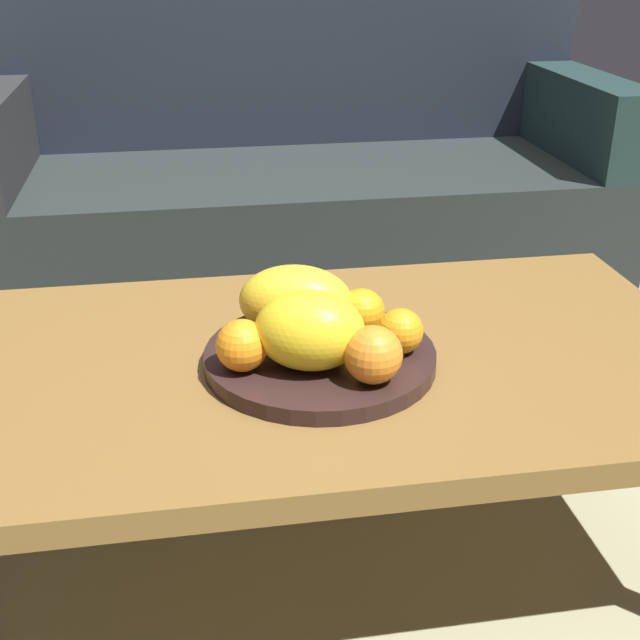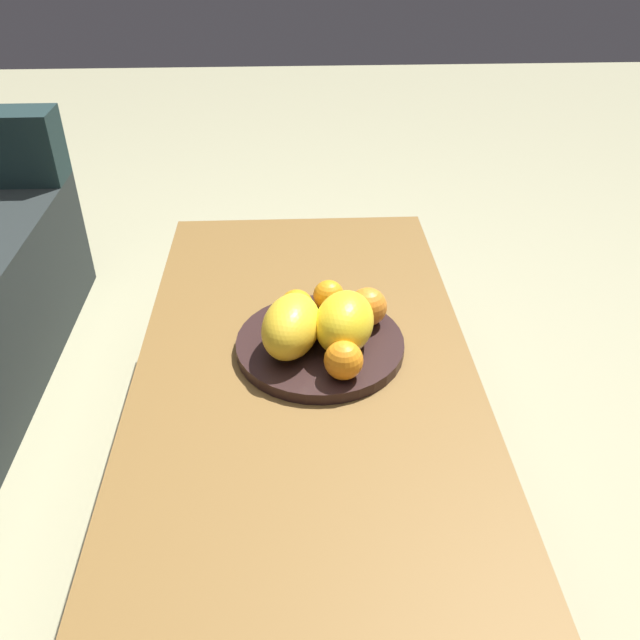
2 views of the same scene
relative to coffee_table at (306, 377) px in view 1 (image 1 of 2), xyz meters
The scene contains 11 objects.
ground_plane 0.35m from the coffee_table, ahead, with size 8.00×8.00×0.00m, color tan.
coffee_table is the anchor object (origin of this frame).
couch 1.14m from the coffee_table, 82.56° to the left, with size 1.70×0.70×0.90m.
fruit_bowl 0.06m from the coffee_table, 60.89° to the right, with size 0.35×0.35×0.03m, color black.
melon_large_front 0.12m from the coffee_table, 110.94° to the left, with size 0.17×0.11×0.11m, color yellow.
melon_smaller_beside 0.14m from the coffee_table, 93.62° to the right, with size 0.16×0.12×0.12m, color yellow.
orange_front 0.17m from the coffee_table, 22.72° to the right, with size 0.07×0.07×0.07m, color orange.
orange_left 0.13m from the coffee_table, ahead, with size 0.07×0.07×0.07m, color orange.
orange_right 0.16m from the coffee_table, 145.01° to the right, with size 0.08×0.08×0.08m, color orange.
orange_back 0.19m from the coffee_table, 61.00° to the right, with size 0.08×0.08×0.08m, color orange.
banana_bunch 0.09m from the coffee_table, 16.32° to the left, with size 0.17×0.15×0.06m.
Camera 1 is at (-0.16, -1.12, 0.99)m, focal length 46.68 mm.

